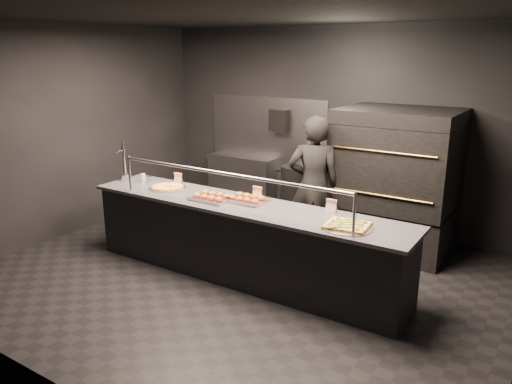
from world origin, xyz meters
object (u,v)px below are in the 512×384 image
Objects in this scene: fire_extinguisher at (310,154)px; slider_tray_b at (247,199)px; prep_shelf at (242,181)px; slider_tray_a at (212,197)px; service_counter at (242,240)px; beer_tap at (125,168)px; pizza_oven at (396,180)px; worker at (313,186)px; towel_dispenser at (280,120)px; square_pizza at (347,226)px; round_pizza at (167,187)px; trash_bin at (297,193)px.

fire_extinguisher is 2.32m from slider_tray_b.
slider_tray_b is at bearing -54.06° from prep_shelf.
fire_extinguisher is 1.05× the size of slider_tray_a.
beer_tap is at bearing 179.21° from service_counter.
pizza_oven is at bearing 56.10° from slider_tray_b.
fire_extinguisher is (-1.55, 0.50, 0.09)m from pizza_oven.
service_counter is 1.29m from worker.
beer_tap is at bearing -98.68° from prep_shelf.
slider_tray_a is at bearing -78.31° from towel_dispenser.
pizza_oven is 2.23m from towel_dispenser.
fire_extinguisher is 0.27× the size of worker.
towel_dispenser is 0.60× the size of beer_tap.
towel_dispenser is at bearing 5.71° from prep_shelf.
beer_tap is (-1.05, -2.36, -0.46)m from towel_dispenser.
worker reaches higher than slider_tray_b.
prep_shelf is 2.04× the size of beer_tap.
towel_dispenser reaches higher than square_pizza.
round_pizza is (-0.84, -2.37, -0.12)m from fire_extinguisher.
beer_tap reaches higher than prep_shelf.
prep_shelf is 2.38m from round_pizza.
square_pizza is (1.74, -0.04, -0.01)m from slider_tray_a.
prep_shelf is 3.84m from square_pizza.
towel_dispenser reaches higher than slider_tray_b.
slider_tray_b is (1.60, -2.21, 0.50)m from prep_shelf.
prep_shelf is 2.49× the size of slider_tray_a.
service_counter is 4.64× the size of trash_bin.
slider_tray_a is 0.43m from slider_tray_b.
trash_bin is (0.44, -0.17, -1.11)m from towel_dispenser.
beer_tap is 1.25× the size of slider_tray_b.
round_pizza is at bearing -109.42° from fire_extinguisher.
round_pizza is 1.01× the size of slider_tray_b.
towel_dispenser is at bearing 101.69° from slider_tray_a.
pizza_oven is 2.52m from slider_tray_a.
pizza_oven is 3.78× the size of fire_extinguisher.
slider_tray_a is 0.26× the size of worker.
pizza_oven is 5.46× the size of towel_dispenser.
square_pizza is at bearing -2.65° from round_pizza.
prep_shelf is 2.41m from beer_tap.
worker is (0.35, 1.04, -0.02)m from slider_tray_b.
service_counter is at bearing -78.33° from trash_bin.
service_counter is 3.42× the size of prep_shelf.
pizza_oven reaches higher than trash_bin.
prep_shelf is 2.26× the size of square_pizza.
service_counter is 2.82m from prep_shelf.
worker is (-0.85, -0.75, -0.04)m from pizza_oven.
fire_extinguisher is at bearing 1.04° from towel_dispenser.
prep_shelf is at bearing 81.32° from beer_tap.
square_pizza is at bearing -55.66° from fire_extinguisher.
towel_dispenser reaches higher than trash_bin.
trash_bin is (-0.46, 2.22, -0.02)m from service_counter.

